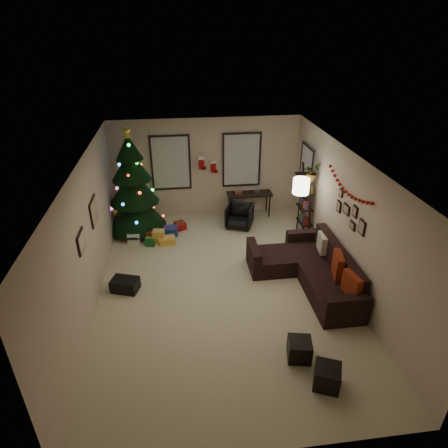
{
  "coord_description": "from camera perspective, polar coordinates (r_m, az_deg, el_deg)",
  "views": [
    {
      "loc": [
        -0.8,
        -6.37,
        4.87
      ],
      "look_at": [
        0.1,
        0.6,
        1.15
      ],
      "focal_mm": 30.81,
      "sensor_mm": 36.0,
      "label": 1
    }
  ],
  "objects": [
    {
      "name": "art_abstract",
      "position": [
        6.92,
        -20.44,
        -2.45
      ],
      "size": [
        0.04,
        0.45,
        0.35
      ],
      "color": "black",
      "rests_on": "wall_left"
    },
    {
      "name": "christmas_tree",
      "position": [
        9.86,
        -13.27,
        4.93
      ],
      "size": [
        1.49,
        1.49,
        2.77
      ],
      "rotation": [
        0.0,
        0.0,
        -0.2
      ],
      "color": "black",
      "rests_on": "floor"
    },
    {
      "name": "potted_plant",
      "position": [
        9.2,
        12.91,
        7.9
      ],
      "size": [
        0.64,
        0.63,
        0.53
      ],
      "primitive_type": "imported",
      "rotation": [
        0.0,
        0.0,
        0.73
      ],
      "color": "#4C4C4C",
      "rests_on": "bookshelf"
    },
    {
      "name": "art_map",
      "position": [
        8.0,
        -18.77,
        1.82
      ],
      "size": [
        0.04,
        0.6,
        0.5
      ],
      "color": "black",
      "rests_on": "wall_left"
    },
    {
      "name": "stocking_right",
      "position": [
        10.47,
        -1.55,
        8.55
      ],
      "size": [
        0.2,
        0.05,
        0.36
      ],
      "color": "#990F0C",
      "rests_on": "wall_back"
    },
    {
      "name": "ottoman_far",
      "position": [
        6.35,
        15.04,
        -21.0
      ],
      "size": [
        0.5,
        0.5,
        0.36
      ],
      "primitive_type": "cube",
      "rotation": [
        0.0,
        0.0,
        -0.41
      ],
      "color": "black",
      "rests_on": "floor"
    },
    {
      "name": "storage_bin",
      "position": [
        8.14,
        -14.46,
        -8.72
      ],
      "size": [
        0.62,
        0.5,
        0.27
      ],
      "primitive_type": "cube",
      "rotation": [
        0.0,
        0.0,
        -0.32
      ],
      "color": "black",
      "rests_on": "floor"
    },
    {
      "name": "ottoman_near",
      "position": [
        6.64,
        11.12,
        -17.79
      ],
      "size": [
        0.43,
        0.43,
        0.35
      ],
      "primitive_type": "cube",
      "rotation": [
        0.0,
        0.0,
        -0.19
      ],
      "color": "black",
      "rests_on": "floor"
    },
    {
      "name": "window_right_wall",
      "position": [
        10.08,
        12.13,
        7.74
      ],
      "size": [
        0.06,
        0.9,
        1.3
      ],
      "color": "#728CB2",
      "rests_on": "wall_right"
    },
    {
      "name": "pillow_red_a",
      "position": [
        7.41,
        18.39,
        -8.61
      ],
      "size": [
        0.19,
        0.47,
        0.45
      ],
      "primitive_type": "cube",
      "rotation": [
        0.0,
        0.0,
        0.17
      ],
      "color": "maroon",
      "rests_on": "sofa"
    },
    {
      "name": "floor_lamp",
      "position": [
        8.89,
        11.3,
        4.86
      ],
      "size": [
        0.37,
        0.37,
        1.76
      ],
      "rotation": [
        0.0,
        0.0,
        0.43
      ],
      "color": "black",
      "rests_on": "floor"
    },
    {
      "name": "gallery",
      "position": [
        7.83,
        18.22,
        1.49
      ],
      "size": [
        0.03,
        1.25,
        0.54
      ],
      "color": "black",
      "rests_on": "wall_right"
    },
    {
      "name": "wall_right",
      "position": [
        7.99,
        17.9,
        0.31
      ],
      "size": [
        0.0,
        7.0,
        7.0
      ],
      "primitive_type": "plane",
      "rotation": [
        1.57,
        0.0,
        -1.57
      ],
      "color": "beige",
      "rests_on": "floor"
    },
    {
      "name": "wall_front",
      "position": [
        4.61,
        5.75,
        -22.06
      ],
      "size": [
        5.0,
        0.0,
        5.0
      ],
      "primitive_type": "plane",
      "rotation": [
        -1.57,
        0.0,
        0.0
      ],
      "color": "beige",
      "rests_on": "floor"
    },
    {
      "name": "wall_back",
      "position": [
        10.51,
        -2.6,
        8.3
      ],
      "size": [
        5.0,
        0.0,
        5.0
      ],
      "primitive_type": "plane",
      "rotation": [
        1.57,
        0.0,
        0.0
      ],
      "color": "beige",
      "rests_on": "floor"
    },
    {
      "name": "stocking_left",
      "position": [
        10.27,
        -3.34,
        9.04
      ],
      "size": [
        0.2,
        0.05,
        0.36
      ],
      "color": "#990F0C",
      "rests_on": "wall_back"
    },
    {
      "name": "ceiling",
      "position": [
        6.78,
        -0.19,
        9.21
      ],
      "size": [
        7.0,
        7.0,
        0.0
      ],
      "primitive_type": "plane",
      "rotation": [
        3.14,
        0.0,
        0.0
      ],
      "color": "white",
      "rests_on": "floor"
    },
    {
      "name": "desk",
      "position": [
        10.68,
        3.79,
        4.2
      ],
      "size": [
        1.23,
        0.44,
        0.66
      ],
      "color": "black",
      "rests_on": "floor"
    },
    {
      "name": "pillow_cream",
      "position": [
        8.56,
        14.32,
        -2.76
      ],
      "size": [
        0.16,
        0.42,
        0.41
      ],
      "primitive_type": "cube",
      "rotation": [
        0.0,
        0.0,
        -0.12
      ],
      "color": "beige",
      "rests_on": "sofa"
    },
    {
      "name": "wall_left",
      "position": [
        7.47,
        -19.57,
        -1.98
      ],
      "size": [
        0.0,
        7.0,
        7.0
      ],
      "primitive_type": "plane",
      "rotation": [
        1.57,
        0.0,
        1.57
      ],
      "color": "beige",
      "rests_on": "floor"
    },
    {
      "name": "desk_chair",
      "position": [
        10.16,
        2.3,
        1.22
      ],
      "size": [
        0.77,
        0.75,
        0.63
      ],
      "primitive_type": "imported",
      "rotation": [
        0.0,
        0.0,
        -0.36
      ],
      "color": "black",
      "rests_on": "floor"
    },
    {
      "name": "window_back_right",
      "position": [
        10.53,
        2.61,
        9.49
      ],
      "size": [
        1.05,
        0.06,
        1.5
      ],
      "color": "#728CB2",
      "rests_on": "wall_back"
    },
    {
      "name": "floor",
      "position": [
        8.06,
        -0.16,
        -9.29
      ],
      "size": [
        7.0,
        7.0,
        0.0
      ],
      "primitive_type": "plane",
      "color": "beige",
      "rests_on": "ground"
    },
    {
      "name": "garland",
      "position": [
        7.81,
        17.91,
        5.17
      ],
      "size": [
        0.08,
        1.9,
        0.3
      ],
      "primitive_type": null,
      "color": "#A5140C",
      "rests_on": "wall_right"
    },
    {
      "name": "sofa",
      "position": [
        8.28,
        12.77,
        -6.59
      ],
      "size": [
        1.79,
        2.61,
        0.85
      ],
      "color": "black",
      "rests_on": "floor"
    },
    {
      "name": "presents",
      "position": [
        9.84,
        -10.12,
        -1.46
      ],
      "size": [
        1.5,
        1.01,
        0.3
      ],
      "rotation": [
        0.0,
        0.0,
        -0.4
      ],
      "color": "navy",
      "rests_on": "floor"
    },
    {
      "name": "window_back_left",
      "position": [
        10.39,
        -7.9,
        8.99
      ],
      "size": [
        1.05,
        0.06,
        1.5
      ],
      "color": "#728CB2",
      "rests_on": "wall_back"
    },
    {
      "name": "pillow_red_b",
      "position": [
        7.88,
        16.52,
        -5.91
      ],
      "size": [
        0.24,
        0.52,
        0.5
      ],
      "primitive_type": "cube",
      "rotation": [
        0.0,
        0.0,
        -0.23
      ],
      "color": "maroon",
      "rests_on": "sofa"
    },
    {
      "name": "bookshelf",
      "position": [
        9.7,
        11.98,
        3.12
      ],
      "size": [
        0.3,
        0.55,
        1.87
      ],
      "color": "black",
      "rests_on": "floor"
    }
  ]
}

